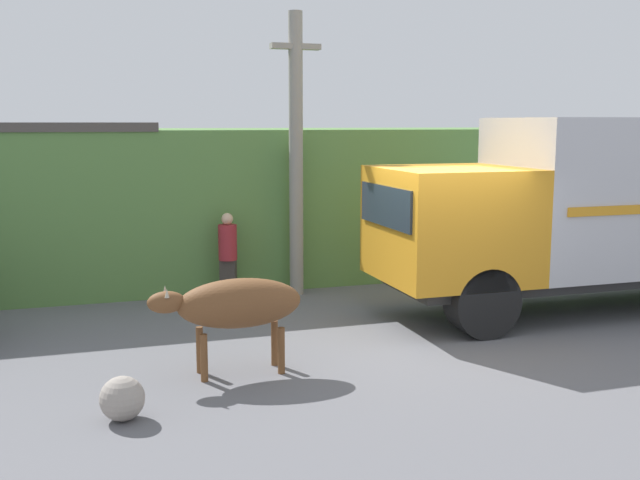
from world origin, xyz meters
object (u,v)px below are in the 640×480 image
object	(u,v)px
brown_cow	(236,304)
pedestrian_on_hill	(228,253)
cargo_truck	(599,206)
utility_pole	(296,151)
roadside_rock	(122,399)

from	to	relation	value
brown_cow	pedestrian_on_hill	xyz separation A→B (m)	(0.66, 4.00, -0.04)
cargo_truck	utility_pole	world-z (taller)	utility_pole
cargo_truck	roadside_rock	distance (m)	8.43
roadside_rock	cargo_truck	bearing A→B (deg)	17.52
brown_cow	utility_pole	xyz separation A→B (m)	(1.95, 4.05, 1.75)
brown_cow	utility_pole	world-z (taller)	utility_pole
cargo_truck	pedestrian_on_hill	size ratio (longest dim) A/B	4.63
cargo_truck	pedestrian_on_hill	world-z (taller)	cargo_truck
pedestrian_on_hill	utility_pole	distance (m)	2.20
utility_pole	roadside_rock	distance (m)	6.64
utility_pole	cargo_truck	bearing A→B (deg)	-30.75
cargo_truck	pedestrian_on_hill	distance (m)	6.41
cargo_truck	utility_pole	bearing A→B (deg)	148.77
brown_cow	pedestrian_on_hill	distance (m)	4.05
brown_cow	utility_pole	bearing A→B (deg)	52.75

